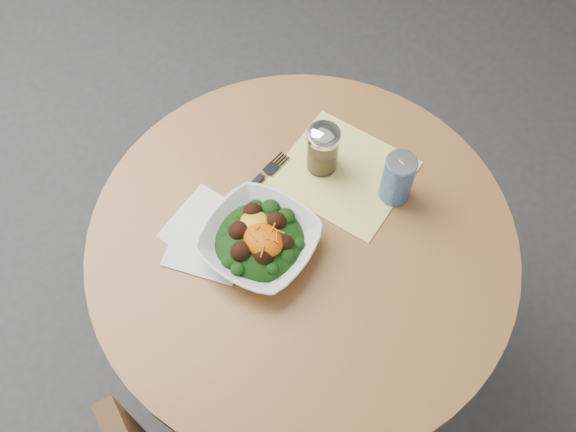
# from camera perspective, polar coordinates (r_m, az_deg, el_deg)

# --- Properties ---
(ground) EXTENTS (6.00, 6.00, 0.00)m
(ground) POSITION_cam_1_polar(r_m,az_deg,el_deg) (2.03, 0.85, -11.88)
(ground) COLOR #303033
(ground) RESTS_ON ground
(table) EXTENTS (0.90, 0.90, 0.75)m
(table) POSITION_cam_1_polar(r_m,az_deg,el_deg) (1.51, 1.12, -5.50)
(table) COLOR black
(table) RESTS_ON ground
(cloth_napkin) EXTENTS (0.28, 0.26, 0.00)m
(cloth_napkin) POSITION_cam_1_polar(r_m,az_deg,el_deg) (1.42, 4.98, 3.81)
(cloth_napkin) COLOR yellow
(cloth_napkin) RESTS_ON table
(paper_napkins) EXTENTS (0.21, 0.21, 0.00)m
(paper_napkins) POSITION_cam_1_polar(r_m,az_deg,el_deg) (1.35, -7.06, -1.67)
(paper_napkins) COLOR white
(paper_napkins) RESTS_ON table
(salad_bowl) EXTENTS (0.25, 0.25, 0.08)m
(salad_bowl) POSITION_cam_1_polar(r_m,az_deg,el_deg) (1.30, -2.54, -2.20)
(salad_bowl) COLOR silver
(salad_bowl) RESTS_ON table
(fork) EXTENTS (0.03, 0.20, 0.00)m
(fork) POSITION_cam_1_polar(r_m,az_deg,el_deg) (1.40, -2.76, 3.11)
(fork) COLOR black
(fork) RESTS_ON table
(spice_shaker) EXTENTS (0.07, 0.07, 0.13)m
(spice_shaker) POSITION_cam_1_polar(r_m,az_deg,el_deg) (1.38, 3.12, 6.00)
(spice_shaker) COLOR silver
(spice_shaker) RESTS_ON table
(beverage_can) EXTENTS (0.07, 0.07, 0.13)m
(beverage_can) POSITION_cam_1_polar(r_m,az_deg,el_deg) (1.35, 9.72, 3.29)
(beverage_can) COLOR navy
(beverage_can) RESTS_ON table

